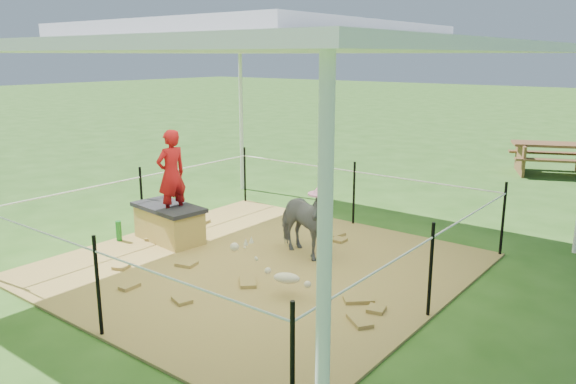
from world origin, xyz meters
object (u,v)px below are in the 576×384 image
Objects in this scene: green_bottle at (119,231)px; foal at (287,276)px; straw_bale at (169,225)px; pony at (302,222)px; picnic_table_near at (552,159)px; woman at (171,167)px.

foal is (3.02, -0.03, 0.09)m from green_bottle.
straw_bale is at bearing 146.74° from foal.
picnic_table_near is at bearing 5.82° from pony.
pony is (1.75, 0.63, -0.60)m from woman.
woman reaches higher than green_bottle.
pony is at bearing 24.19° from green_bottle.
picnic_table_near is (3.07, 8.25, 0.09)m from straw_bale.
woman reaches higher than picnic_table_near.
pony is (2.40, 1.08, 0.32)m from green_bottle.
green_bottle is at bearing -140.71° from straw_bale.
foal is 0.51× the size of picnic_table_near.
picnic_table_near reaches higher than foal.
straw_bale is at bearing 39.29° from green_bottle.
woman is at bearing 34.70° from green_bottle.
straw_bale is at bearing -134.19° from picnic_table_near.
green_bottle is 0.17× the size of picnic_table_near.
straw_bale is 0.61× the size of picnic_table_near.
woman is at bearing 146.28° from foal.
woman is at bearing -133.58° from picnic_table_near.
pony reaches higher than straw_bale.
woman reaches higher than foal.
woman reaches higher than straw_bale.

